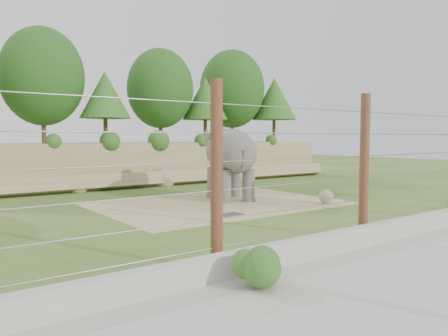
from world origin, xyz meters
TOP-DOWN VIEW (x-y plane):
  - ground at (0.00, 0.00)m, footprint 90.00×90.00m
  - back_embankment at (0.59, 12.68)m, footprint 30.00×5.52m
  - dirt_patch at (0.50, 3.00)m, footprint 10.00×7.00m
  - drain_grate at (-0.86, 0.57)m, footprint 1.00×0.60m
  - elephant at (1.64, 3.74)m, footprint 2.99×4.49m
  - stone_ball at (4.02, 0.22)m, footprint 0.61×0.61m
  - retaining_wall at (0.00, -5.00)m, footprint 26.00×0.35m
  - barrier_fence at (0.00, -4.50)m, footprint 20.26×0.26m
  - walkway_shrub at (-4.96, -5.80)m, footprint 0.76×0.76m

SIDE VIEW (x-z plane):
  - ground at x=0.00m, z-range 0.00..0.00m
  - dirt_patch at x=0.50m, z-range 0.00..0.02m
  - drain_grate at x=-0.86m, z-range 0.02..0.05m
  - retaining_wall at x=0.00m, z-range 0.00..0.50m
  - stone_ball at x=4.02m, z-range 0.02..0.63m
  - walkway_shrub at x=-4.96m, z-range 0.01..0.77m
  - elephant at x=1.64m, z-range 0.00..3.35m
  - barrier_fence at x=0.00m, z-range 0.00..4.00m
  - back_embankment at x=0.59m, z-range -0.42..8.35m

